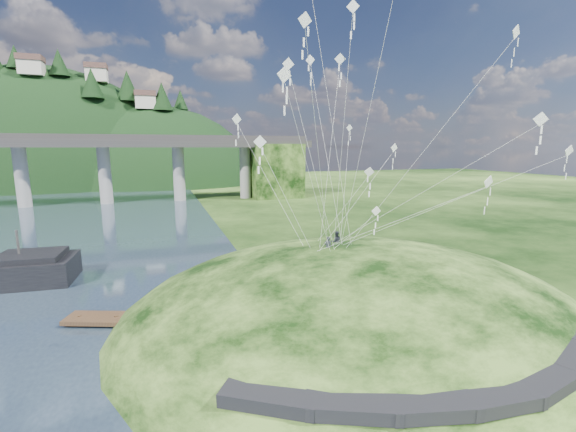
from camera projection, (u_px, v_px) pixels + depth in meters
name	position (u px, v px, depth m)	size (l,w,h in m)	color
ground	(258.00, 344.00, 24.35)	(320.00, 320.00, 0.00)	black
grass_hill	(355.00, 333.00, 28.98)	(36.00, 32.00, 13.00)	black
footpath	(473.00, 379.00, 17.22)	(22.29, 5.84, 0.83)	black
bridge	(51.00, 160.00, 79.74)	(160.00, 11.00, 15.00)	#2D2B2B
far_ridge	(38.00, 208.00, 126.05)	(153.00, 70.00, 94.50)	black
wooden_dock	(153.00, 319.00, 27.03)	(12.07, 5.95, 0.87)	#372416
kite_flyers	(334.00, 232.00, 29.92)	(2.21, 2.17, 1.73)	#23272F
kite_swarm	(370.00, 99.00, 25.82)	(17.64, 16.73, 19.12)	white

